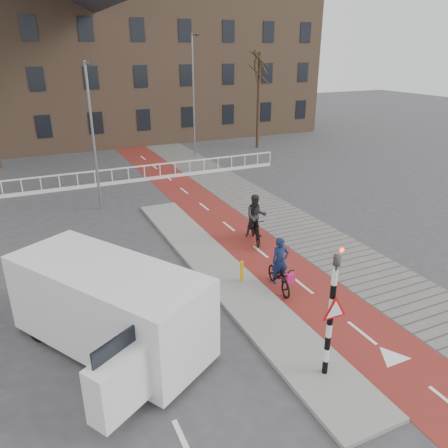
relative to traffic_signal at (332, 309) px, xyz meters
name	(u,v)px	position (x,y,z in m)	size (l,w,h in m)	color
ground	(299,327)	(0.60, 2.02, -1.99)	(120.00, 120.00, 0.00)	#38383A
bike_lane	(212,213)	(2.10, 12.02, -1.98)	(2.50, 60.00, 0.01)	maroon
sidewalk	(260,205)	(4.90, 12.02, -1.98)	(3.00, 60.00, 0.01)	slate
curb_island	(222,272)	(-0.10, 6.02, -1.93)	(1.80, 16.00, 0.12)	gray
traffic_signal	(332,309)	(0.00, 0.00, 0.00)	(0.80, 0.80, 3.68)	black
bollard	(242,271)	(0.22, 5.03, -1.49)	(0.12, 0.12, 0.76)	#E4A50C
cyclist_near	(280,273)	(1.22, 4.18, -1.35)	(0.89, 1.87, 1.88)	black
cyclist_far	(256,223)	(2.39, 8.00, -1.12)	(1.15, 2.03, 2.08)	black
van	(109,306)	(-4.57, 3.51, -0.71)	(4.89, 6.04, 2.43)	white
railing	(60,186)	(-4.40, 19.02, -1.68)	(28.00, 0.10, 0.99)	silver
townhouse_row	(54,46)	(-2.40, 34.02, 5.82)	(46.00, 10.00, 15.90)	#7F6047
tree_right	(258,102)	(11.72, 24.68, 1.71)	(0.26, 0.26, 7.40)	black
streetlight_near	(93,139)	(-2.83, 14.93, 1.60)	(0.12, 0.12, 7.18)	slate
streetlight_right	(193,98)	(5.85, 23.90, 2.34)	(0.12, 0.12, 8.66)	slate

